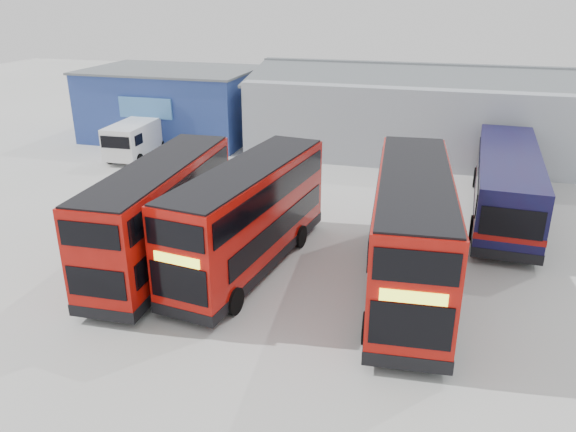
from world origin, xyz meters
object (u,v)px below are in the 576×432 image
(maintenance_shed, at_px, (478,114))
(panel_van, at_px, (136,137))
(office_block, at_px, (173,103))
(double_decker_centre, at_px, (249,218))
(single_decker_blue, at_px, (506,185))
(double_decker_right, at_px, (411,235))
(double_decker_left, at_px, (162,216))

(maintenance_shed, relative_size, panel_van, 5.48)
(office_block, relative_size, double_decker_centre, 1.20)
(single_decker_blue, bearing_deg, double_decker_right, 68.17)
(panel_van, bearing_deg, double_decker_right, -38.07)
(double_decker_centre, bearing_deg, single_decker_blue, 47.56)
(double_decker_left, distance_m, double_decker_right, 9.83)
(maintenance_shed, bearing_deg, double_decker_centre, -113.81)
(double_decker_centre, height_order, double_decker_right, double_decker_right)
(office_block, xyz_separation_m, panel_van, (0.04, -5.73, -1.25))
(double_decker_left, distance_m, double_decker_centre, 3.56)
(double_decker_left, bearing_deg, double_decker_centre, -171.68)
(maintenance_shed, bearing_deg, panel_van, -160.59)
(single_decker_blue, xyz_separation_m, panel_van, (-23.02, 4.68, -0.30))
(maintenance_shed, relative_size, double_decker_right, 2.77)
(office_block, relative_size, single_decker_blue, 1.00)
(maintenance_shed, xyz_separation_m, double_decker_left, (-12.76, -21.65, -0.49))
(double_decker_left, bearing_deg, panel_van, -59.04)
(double_decker_right, bearing_deg, single_decker_blue, 61.06)
(office_block, relative_size, double_decker_right, 1.12)
(double_decker_centre, bearing_deg, maintenance_shed, 74.09)
(maintenance_shed, height_order, panel_van, maintenance_shed)
(double_decker_right, bearing_deg, double_decker_centre, 173.00)
(maintenance_shed, distance_m, panel_van, 23.32)
(maintenance_shed, xyz_separation_m, panel_van, (-21.96, -7.74, -1.27))
(single_decker_blue, bearing_deg, office_block, -21.74)
(single_decker_blue, bearing_deg, double_decker_left, 36.29)
(double_decker_right, relative_size, single_decker_blue, 0.90)
(double_decker_centre, height_order, single_decker_blue, double_decker_centre)
(office_block, xyz_separation_m, double_decker_centre, (12.74, -18.97, -0.46))
(double_decker_left, xyz_separation_m, single_decker_blue, (13.82, 9.22, -0.48))
(double_decker_right, height_order, single_decker_blue, double_decker_right)
(double_decker_left, relative_size, double_decker_right, 0.92)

